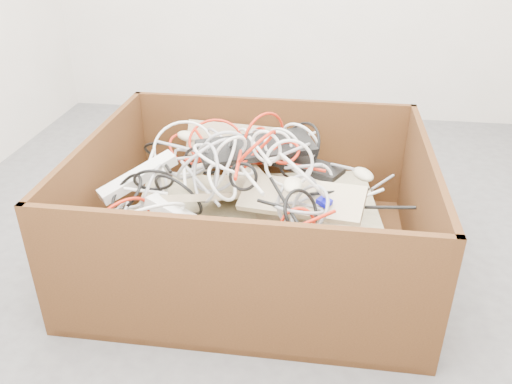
# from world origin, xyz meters

# --- Properties ---
(ground) EXTENTS (3.00, 3.00, 0.00)m
(ground) POSITION_xyz_m (0.00, 0.00, 0.00)
(ground) COLOR #4D4D4F
(ground) RESTS_ON ground
(cardboard_box) EXTENTS (1.27, 1.06, 0.52)m
(cardboard_box) POSITION_xyz_m (0.02, -0.20, 0.13)
(cardboard_box) COLOR #3B210E
(cardboard_box) RESTS_ON ground
(keyboard_pile) EXTENTS (0.98, 0.94, 0.37)m
(keyboard_pile) POSITION_xyz_m (0.06, -0.18, 0.28)
(keyboard_pile) COLOR tan
(keyboard_pile) RESTS_ON cardboard_box
(mice_scatter) EXTENTS (0.87, 0.79, 0.18)m
(mice_scatter) POSITION_xyz_m (0.05, -0.23, 0.35)
(mice_scatter) COLOR beige
(mice_scatter) RESTS_ON keyboard_pile
(power_strip_left) EXTENTS (0.26, 0.27, 0.13)m
(power_strip_left) POSITION_xyz_m (-0.41, -0.24, 0.37)
(power_strip_left) COLOR white
(power_strip_left) RESTS_ON keyboard_pile
(power_strip_right) EXTENTS (0.28, 0.17, 0.09)m
(power_strip_right) POSITION_xyz_m (-0.19, -0.44, 0.33)
(power_strip_right) COLOR white
(power_strip_right) RESTS_ON keyboard_pile
(vga_plug) EXTENTS (0.06, 0.06, 0.03)m
(vga_plug) POSITION_xyz_m (0.30, -0.34, 0.37)
(vga_plug) COLOR #0B0BAC
(vga_plug) RESTS_ON keyboard_pile
(cable_tangle) EXTENTS (1.11, 0.87, 0.45)m
(cable_tangle) POSITION_xyz_m (-0.07, -0.17, 0.40)
(cable_tangle) COLOR #B61F0D
(cable_tangle) RESTS_ON keyboard_pile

